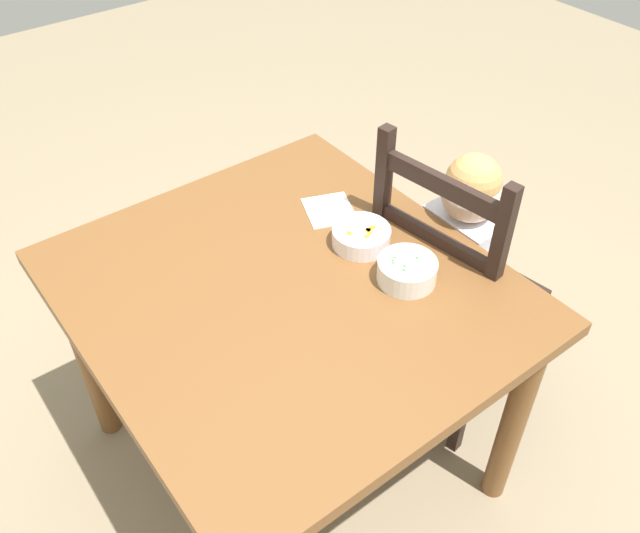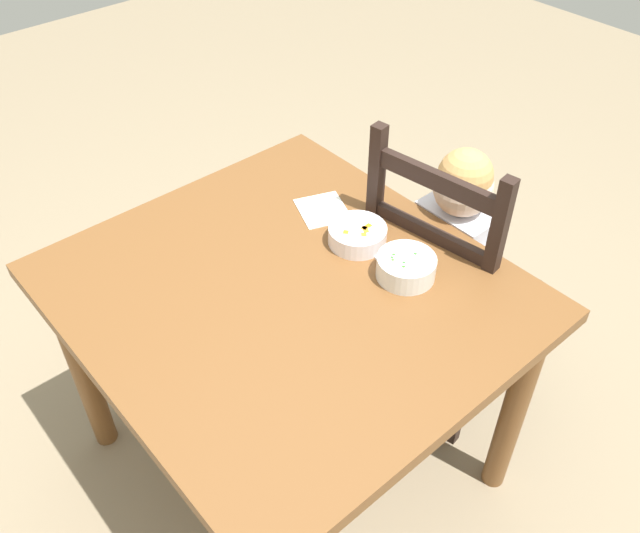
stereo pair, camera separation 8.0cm
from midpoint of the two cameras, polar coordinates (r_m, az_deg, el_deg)
name	(u,v)px [view 1 (the left image)]	position (r m, az deg, el deg)	size (l,w,h in m)	color
ground_plane	(294,455)	(2.30, -1.14, -15.76)	(8.00, 8.00, 0.00)	gray
dining_table	(288,317)	(1.78, -1.43, -4.31)	(1.10, 1.01, 0.77)	brown
dining_chair	(450,293)	(2.13, 12.05, -2.27)	(0.48, 0.48, 1.05)	black
child_figure	(454,255)	(2.03, 12.44, 0.96)	(0.32, 0.31, 0.97)	silver
bowl_of_peas	(407,270)	(1.71, 8.74, -0.35)	(0.15, 0.15, 0.06)	white
bowl_of_carrots	(361,236)	(1.81, 4.79, 2.57)	(0.16, 0.16, 0.05)	white
spoon	(373,250)	(1.80, 5.77, 1.34)	(0.14, 0.05, 0.01)	silver
paper_napkin	(329,210)	(1.94, 2.00, 4.79)	(0.15, 0.13, 0.00)	white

